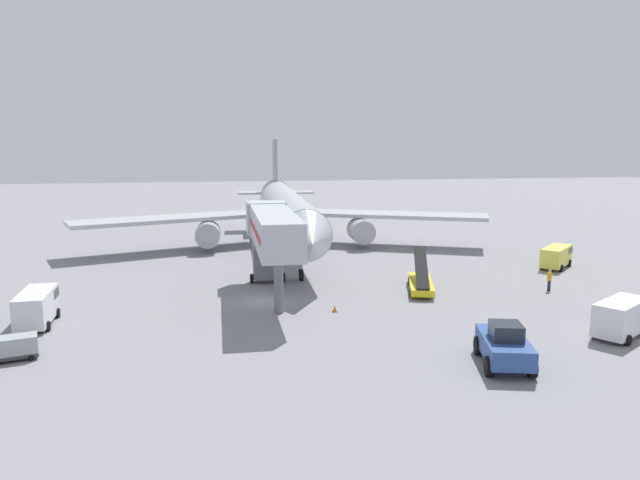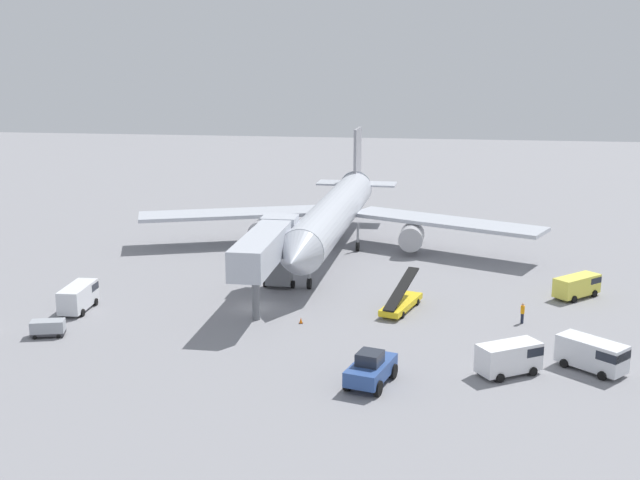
# 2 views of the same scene
# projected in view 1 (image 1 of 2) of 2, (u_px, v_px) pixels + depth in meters

# --- Properties ---
(ground_plane) EXTENTS (300.00, 300.00, 0.00)m
(ground_plane) POSITION_uv_depth(u_px,v_px,m) (265.00, 301.00, 47.00)
(ground_plane) COLOR gray
(airplane_at_gate) EXTENTS (49.27, 47.38, 12.94)m
(airplane_at_gate) POSITION_uv_depth(u_px,v_px,m) (286.00, 211.00, 68.75)
(airplane_at_gate) COLOR #B7BCC6
(airplane_at_gate) RESTS_ON ground
(jet_bridge) EXTENTS (3.48, 16.24, 7.24)m
(jet_bridge) POSITION_uv_depth(u_px,v_px,m) (272.00, 231.00, 47.77)
(jet_bridge) COLOR #B2B7C1
(jet_bridge) RESTS_ON ground
(pushback_tug) EXTENTS (3.71, 5.53, 2.54)m
(pushback_tug) POSITION_uv_depth(u_px,v_px,m) (504.00, 345.00, 33.28)
(pushback_tug) COLOR #2D4C8E
(pushback_tug) RESTS_ON ground
(belt_loader_truck) EXTENTS (3.81, 7.15, 3.26)m
(belt_loader_truck) POSITION_uv_depth(u_px,v_px,m) (421.00, 282.00, 50.33)
(belt_loader_truck) COLOR yellow
(belt_loader_truck) RESTS_ON ground
(service_van_mid_left) EXTENTS (2.40, 5.27, 2.37)m
(service_van_mid_left) POSITION_uv_depth(u_px,v_px,m) (37.00, 306.00, 40.87)
(service_van_mid_left) COLOR silver
(service_van_mid_left) RESTS_ON ground
(service_van_near_left) EXTENTS (4.95, 4.84, 2.13)m
(service_van_near_left) POSITION_uv_depth(u_px,v_px,m) (557.00, 256.00, 59.61)
(service_van_near_left) COLOR #E5DB4C
(service_van_near_left) RESTS_ON ground
(service_van_far_right) EXTENTS (5.09, 4.26, 2.39)m
(service_van_far_right) POSITION_uv_depth(u_px,v_px,m) (622.00, 316.00, 38.39)
(service_van_far_right) COLOR white
(service_van_far_right) RESTS_ON ground
(baggage_cart_far_left) EXTENTS (2.98, 2.00, 1.39)m
(baggage_cart_far_left) POSITION_uv_depth(u_px,v_px,m) (12.00, 347.00, 34.20)
(baggage_cart_far_left) COLOR #38383D
(baggage_cart_far_left) RESTS_ON ground
(ground_crew_worker_foreground) EXTENTS (0.50, 0.50, 1.86)m
(ground_crew_worker_foreground) POSITION_uv_depth(u_px,v_px,m) (549.00, 280.00, 50.20)
(ground_crew_worker_foreground) COLOR #1E2333
(ground_crew_worker_foreground) RESTS_ON ground
(safety_cone_alpha) EXTENTS (0.35, 0.35, 0.55)m
(safety_cone_alpha) POSITION_uv_depth(u_px,v_px,m) (335.00, 308.00, 44.06)
(safety_cone_alpha) COLOR black
(safety_cone_alpha) RESTS_ON ground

